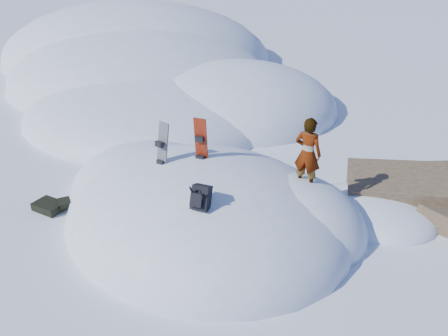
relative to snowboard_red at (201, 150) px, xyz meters
The scene contains 9 objects.
ground 1.74m from the snowboard_red, 47.80° to the right, with size 120.00×120.00×0.00m, color white.
snow_mound 1.68m from the snowboard_red, 38.10° to the right, with size 8.00×6.00×3.00m.
snow_ridge 13.96m from the snowboard_red, 136.81° to the left, with size 21.50×18.50×6.40m.
rock_outcrop 5.11m from the snowboard_red, 33.22° to the left, with size 4.68×4.41×1.68m.
snowboard_red is the anchor object (origin of this frame).
snowboard_dark 0.92m from the snowboard_red, 138.68° to the right, with size 0.33×0.33×1.55m.
backpack 1.93m from the snowboard_red, 55.93° to the right, with size 0.41×0.49×0.58m.
gear_pile 4.06m from the snowboard_red, 148.88° to the right, with size 0.95×0.71×0.26m.
person 2.43m from the snowboard_red, 17.74° to the left, with size 0.60×0.40×1.65m, color slate.
Camera 1 is at (4.98, -7.16, 5.87)m, focal length 35.00 mm.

